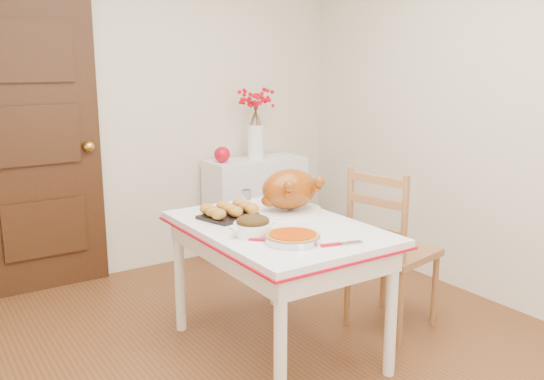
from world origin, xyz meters
TOP-DOWN VIEW (x-y plane):
  - wall_back at (0.00, 2.00)m, footprint 3.50×0.00m
  - wall_right at (1.75, 0.00)m, footprint 0.00×4.00m
  - door_back at (-0.70, 1.97)m, footprint 0.85×0.06m
  - sideboard at (0.93, 1.78)m, footprint 0.81×0.36m
  - kitchen_table at (0.15, 0.31)m, footprint 0.84×1.22m
  - chair_oak at (0.91, 0.19)m, footprint 0.51×0.51m
  - berry_vase at (0.93, 1.78)m, footprint 0.30×0.30m
  - apple at (0.62, 1.78)m, footprint 0.13×0.13m
  - turkey_platter at (0.35, 0.47)m, footprint 0.46×0.41m
  - pumpkin_pie at (0.04, 0.01)m, footprint 0.30×0.30m
  - stuffing_dish at (-0.05, 0.22)m, footprint 0.27×0.23m
  - rolls_tray at (0.01, 0.57)m, footprint 0.35×0.31m
  - pie_server at (0.21, -0.15)m, footprint 0.22×0.11m
  - carving_knife at (-0.03, 0.06)m, footprint 0.22×0.22m
  - drinking_glass at (0.23, 0.75)m, footprint 0.07×0.07m
  - shaker_pair at (0.46, 0.75)m, footprint 0.09×0.05m

SIDE VIEW (x-z plane):
  - kitchen_table at x=0.15m, z-range 0.00..0.73m
  - sideboard at x=0.93m, z-range 0.00..0.81m
  - chair_oak at x=0.91m, z-range 0.00..0.99m
  - pie_server at x=0.21m, z-range 0.73..0.74m
  - carving_knife at x=-0.03m, z-range 0.73..0.74m
  - pumpkin_pie at x=0.04m, z-range 0.73..0.79m
  - rolls_tray at x=0.01m, z-range 0.73..0.81m
  - shaker_pair at x=0.46m, z-range 0.73..0.81m
  - stuffing_dish at x=-0.05m, z-range 0.73..0.83m
  - drinking_glass at x=0.23m, z-range 0.73..0.83m
  - turkey_platter at x=0.35m, z-range 0.73..0.98m
  - apple at x=0.62m, z-range 0.81..0.94m
  - door_back at x=-0.70m, z-range 0.00..2.06m
  - berry_vase at x=0.93m, z-range 0.81..1.38m
  - wall_back at x=0.00m, z-range 0.00..2.50m
  - wall_right at x=1.75m, z-range 0.00..2.50m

